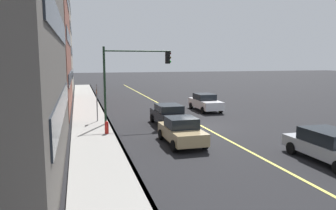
{
  "coord_description": "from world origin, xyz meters",
  "views": [
    {
      "loc": [
        -20.6,
        8.36,
        4.67
      ],
      "look_at": [
        -2.33,
        3.22,
        2.0
      ],
      "focal_mm": 34.37,
      "sensor_mm": 36.0,
      "label": 1
    }
  ],
  "objects_px": {
    "traffic_light_mast": "(132,71)",
    "car_silver": "(330,145)",
    "car_white": "(205,102)",
    "fire_hydrant": "(107,129)",
    "car_black": "(168,114)",
    "car_tan": "(182,131)",
    "street_sign_post": "(97,100)"
  },
  "relations": [
    {
      "from": "traffic_light_mast",
      "to": "fire_hydrant",
      "type": "distance_m",
      "value": 5.11
    },
    {
      "from": "car_black",
      "to": "street_sign_post",
      "type": "distance_m",
      "value": 5.42
    },
    {
      "from": "car_black",
      "to": "traffic_light_mast",
      "type": "bearing_deg",
      "value": 68.32
    },
    {
      "from": "car_silver",
      "to": "car_tan",
      "type": "distance_m",
      "value": 7.39
    },
    {
      "from": "car_tan",
      "to": "traffic_light_mast",
      "type": "height_order",
      "value": "traffic_light_mast"
    },
    {
      "from": "car_tan",
      "to": "car_white",
      "type": "bearing_deg",
      "value": -28.37
    },
    {
      "from": "car_silver",
      "to": "car_white",
      "type": "height_order",
      "value": "car_white"
    },
    {
      "from": "car_black",
      "to": "car_tan",
      "type": "distance_m",
      "value": 5.31
    },
    {
      "from": "car_black",
      "to": "traffic_light_mast",
      "type": "relative_size",
      "value": 0.72
    },
    {
      "from": "car_black",
      "to": "street_sign_post",
      "type": "bearing_deg",
      "value": 65.96
    },
    {
      "from": "car_silver",
      "to": "car_tan",
      "type": "height_order",
      "value": "car_tan"
    },
    {
      "from": "street_sign_post",
      "to": "fire_hydrant",
      "type": "xyz_separation_m",
      "value": [
        -4.35,
        -0.3,
        -1.23
      ]
    },
    {
      "from": "car_silver",
      "to": "car_black",
      "type": "bearing_deg",
      "value": 25.9
    },
    {
      "from": "car_black",
      "to": "car_tan",
      "type": "relative_size",
      "value": 1.0
    },
    {
      "from": "street_sign_post",
      "to": "car_silver",
      "type": "bearing_deg",
      "value": -141.43
    },
    {
      "from": "car_black",
      "to": "fire_hydrant",
      "type": "xyz_separation_m",
      "value": [
        -2.17,
        4.57,
        -0.32
      ]
    },
    {
      "from": "car_black",
      "to": "street_sign_post",
      "type": "xyz_separation_m",
      "value": [
        2.18,
        4.88,
        0.91
      ]
    },
    {
      "from": "car_white",
      "to": "street_sign_post",
      "type": "relative_size",
      "value": 1.57
    },
    {
      "from": "car_silver",
      "to": "traffic_light_mast",
      "type": "relative_size",
      "value": 0.83
    },
    {
      "from": "car_tan",
      "to": "street_sign_post",
      "type": "distance_m",
      "value": 8.57
    },
    {
      "from": "car_silver",
      "to": "street_sign_post",
      "type": "xyz_separation_m",
      "value": [
        12.24,
        9.76,
        0.94
      ]
    },
    {
      "from": "car_white",
      "to": "fire_hydrant",
      "type": "distance_m",
      "value": 12.35
    },
    {
      "from": "car_white",
      "to": "traffic_light_mast",
      "type": "height_order",
      "value": "traffic_light_mast"
    },
    {
      "from": "car_silver",
      "to": "car_white",
      "type": "xyz_separation_m",
      "value": [
        15.58,
        -0.2,
        0.02
      ]
    },
    {
      "from": "traffic_light_mast",
      "to": "car_silver",
      "type": "bearing_deg",
      "value": -146.4
    },
    {
      "from": "car_white",
      "to": "car_silver",
      "type": "bearing_deg",
      "value": 179.25
    },
    {
      "from": "car_silver",
      "to": "car_white",
      "type": "distance_m",
      "value": 15.58
    },
    {
      "from": "car_tan",
      "to": "fire_hydrant",
      "type": "height_order",
      "value": "car_tan"
    },
    {
      "from": "car_silver",
      "to": "street_sign_post",
      "type": "distance_m",
      "value": 15.69
    },
    {
      "from": "car_tan",
      "to": "traffic_light_mast",
      "type": "distance_m",
      "value": 7.19
    },
    {
      "from": "car_white",
      "to": "street_sign_post",
      "type": "xyz_separation_m",
      "value": [
        -3.34,
        9.97,
        0.91
      ]
    },
    {
      "from": "car_white",
      "to": "traffic_light_mast",
      "type": "xyz_separation_m",
      "value": [
        -4.54,
        7.54,
        3.1
      ]
    }
  ]
}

